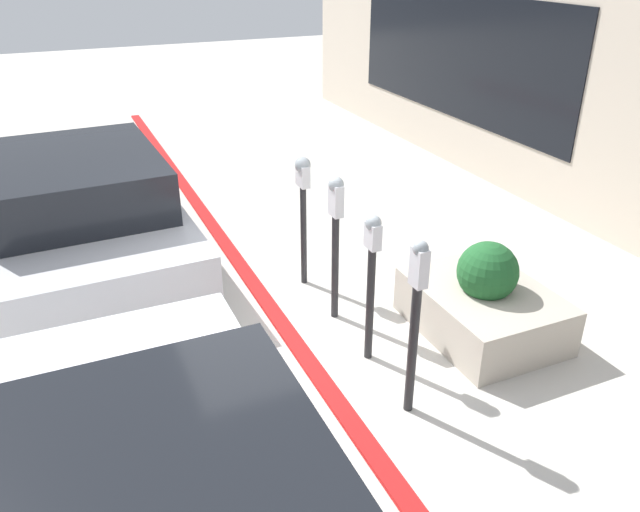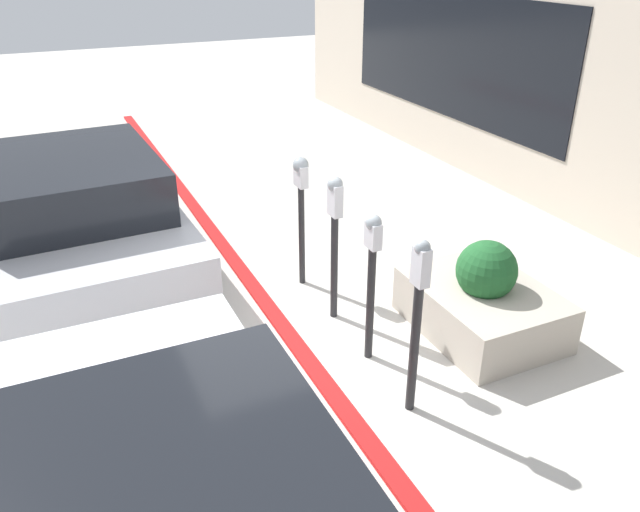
# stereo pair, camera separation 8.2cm
# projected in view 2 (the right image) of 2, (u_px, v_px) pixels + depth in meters

# --- Properties ---
(ground_plane) EXTENTS (40.00, 40.00, 0.00)m
(ground_plane) POSITION_uv_depth(u_px,v_px,m) (307.00, 348.00, 5.87)
(ground_plane) COLOR beige
(curb_strip) EXTENTS (19.00, 0.16, 0.04)m
(curb_strip) POSITION_uv_depth(u_px,v_px,m) (299.00, 349.00, 5.83)
(curb_strip) COLOR red
(curb_strip) RESTS_ON ground_plane
(parking_meter_nearest) EXTENTS (0.14, 0.12, 1.52)m
(parking_meter_nearest) POSITION_uv_depth(u_px,v_px,m) (417.00, 310.00, 4.70)
(parking_meter_nearest) COLOR #232326
(parking_meter_nearest) RESTS_ON ground_plane
(parking_meter_second) EXTENTS (0.16, 0.14, 1.41)m
(parking_meter_second) POSITION_uv_depth(u_px,v_px,m) (372.00, 268.00, 5.34)
(parking_meter_second) COLOR #232326
(parking_meter_second) RESTS_ON ground_plane
(parking_meter_middle) EXTENTS (0.17, 0.15, 1.50)m
(parking_meter_middle) POSITION_uv_depth(u_px,v_px,m) (335.00, 226.00, 5.93)
(parking_meter_middle) COLOR #232326
(parking_meter_middle) RESTS_ON ground_plane
(parking_meter_fourth) EXTENTS (0.20, 0.17, 1.46)m
(parking_meter_fourth) POSITION_uv_depth(u_px,v_px,m) (301.00, 195.00, 6.54)
(parking_meter_fourth) COLOR #232326
(parking_meter_fourth) RESTS_ON ground_plane
(planter_box) EXTENTS (1.45, 1.12, 0.95)m
(planter_box) POSITION_uv_depth(u_px,v_px,m) (482.00, 301.00, 6.01)
(planter_box) COLOR #B2A899
(planter_box) RESTS_ON ground_plane
(parked_car_middle) EXTENTS (4.17, 2.11, 1.44)m
(parked_car_middle) POSITION_uv_depth(u_px,v_px,m) (76.00, 214.00, 6.84)
(parked_car_middle) COLOR #B7B7BC
(parked_car_middle) RESTS_ON ground_plane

